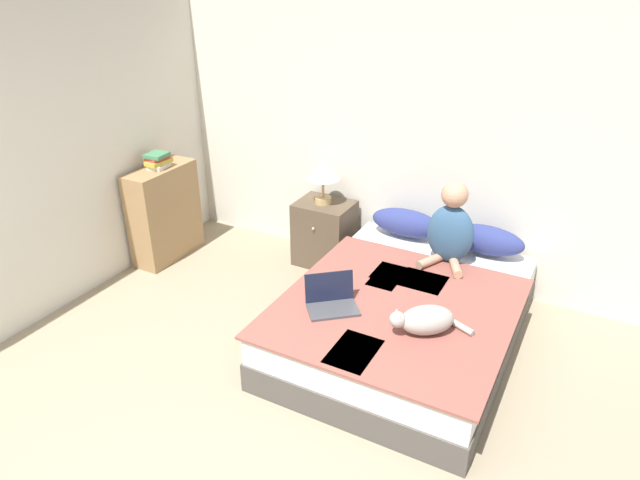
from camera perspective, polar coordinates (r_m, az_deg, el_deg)
The scene contains 12 objects.
wall_back at distance 5.03m, azimuth 8.78°, elevation 10.29°, with size 5.50×0.05×2.55m.
wall_side at distance 5.01m, azimuth -24.44°, elevation 8.12°, with size 0.05×4.35×2.55m.
bed at distance 4.38m, azimuth 8.44°, elevation -7.72°, with size 1.59×2.10×0.44m.
pillow_near at distance 5.05m, azimuth 8.60°, elevation 1.71°, with size 0.63×0.25×0.24m.
pillow_far at distance 4.89m, azimuth 16.25°, elevation 0.02°, with size 0.63×0.25×0.24m.
person_sitting at distance 4.61m, azimuth 12.94°, elevation 1.15°, with size 0.38×0.37×0.68m.
cat_tabby at distance 3.80m, azimuth 10.46°, elevation -7.88°, with size 0.51×0.39×0.20m.
laptop_open at distance 4.02m, azimuth 1.17°, elevation -6.15°, with size 0.44×0.43×0.23m.
nightstand at distance 5.39m, azimuth 0.44°, elevation 0.71°, with size 0.51×0.44×0.62m.
table_lamp at distance 5.14m, azimuth 0.32°, elevation 6.88°, with size 0.31×0.31×0.42m.
bookshelf at distance 5.65m, azimuth -15.29°, elevation 2.62°, with size 0.29×0.72×0.91m.
book_stack_top at distance 5.46m, azimuth -15.91°, elevation 7.67°, with size 0.19×0.25×0.14m.
Camera 1 is at (1.59, -1.18, 2.68)m, focal length 32.00 mm.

